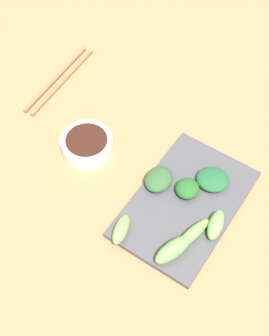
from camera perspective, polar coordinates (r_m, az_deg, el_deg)
The scene contains 11 objects.
tabletop at distance 0.98m, azimuth 0.41°, elevation -0.39°, with size 2.10×2.10×0.02m, color #9E724D.
sauce_bowl at distance 0.99m, azimuth -5.58°, elevation 2.76°, with size 0.10×0.10×0.04m.
serving_plate at distance 0.93m, azimuth 5.95°, elevation -4.17°, with size 0.18×0.28×0.01m, color #48474F.
broccoli_stalk_0 at distance 0.88m, azimuth 6.73°, elevation -7.70°, with size 0.02×0.09×0.02m, color #72BC54.
broccoli_leafy_1 at distance 0.93m, azimuth 2.82°, elevation -1.32°, with size 0.05×0.06×0.02m, color #305931.
broccoli_stalk_2 at distance 0.86m, azimuth 4.50°, elevation -9.48°, with size 0.03×0.08×0.03m, color #6EA155.
broccoli_leafy_3 at distance 0.92m, azimuth 6.25°, elevation -2.35°, with size 0.05×0.05×0.03m, color #245B26.
broccoli_stalk_4 at distance 0.89m, azimuth 9.47°, elevation -6.57°, with size 0.03×0.06×0.03m, color #76B75B.
broccoli_stalk_5 at distance 0.88m, azimuth -1.57°, elevation -7.19°, with size 0.03×0.06×0.03m, color #71A658.
broccoli_leafy_6 at distance 0.94m, azimuth 9.12°, elevation -1.34°, with size 0.06×0.06×0.02m, color #205A34.
chopsticks at distance 1.13m, azimuth -8.77°, elevation 10.13°, with size 0.04×0.23×0.01m.
Camera 1 is at (0.30, -0.45, 0.83)m, focal length 52.15 mm.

